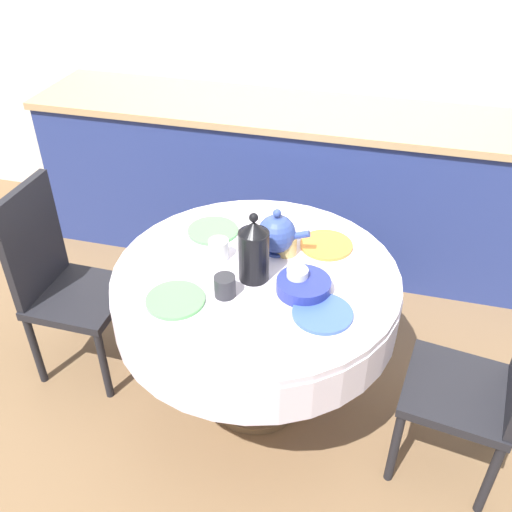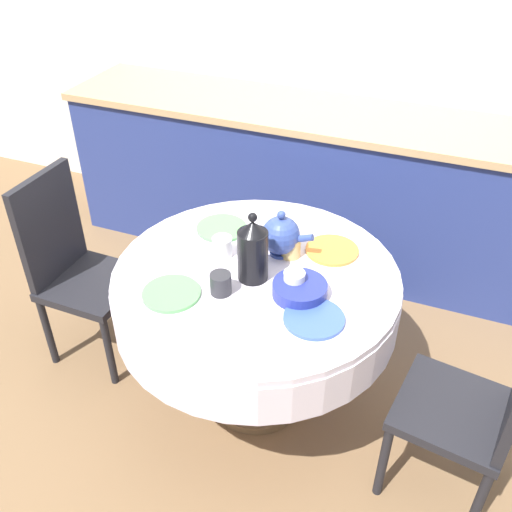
{
  "view_description": "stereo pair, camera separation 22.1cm",
  "coord_description": "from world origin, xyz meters",
  "px_view_note": "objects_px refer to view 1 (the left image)",
  "views": [
    {
      "loc": [
        0.46,
        -1.74,
        2.11
      ],
      "look_at": [
        0.0,
        0.0,
        0.82
      ],
      "focal_mm": 40.0,
      "sensor_mm": 36.0,
      "label": 1
    },
    {
      "loc": [
        0.67,
        -1.67,
        2.11
      ],
      "look_at": [
        0.0,
        0.0,
        0.82
      ],
      "focal_mm": 40.0,
      "sensor_mm": 36.0,
      "label": 2
    }
  ],
  "objects_px": {
    "teapot": "(277,234)",
    "coffee_carafe": "(253,251)",
    "chair_left": "(488,380)",
    "chair_right": "(60,277)"
  },
  "relations": [
    {
      "from": "teapot",
      "to": "coffee_carafe",
      "type": "bearing_deg",
      "value": -105.13
    },
    {
      "from": "chair_left",
      "to": "teapot",
      "type": "distance_m",
      "value": 0.97
    },
    {
      "from": "coffee_carafe",
      "to": "teapot",
      "type": "bearing_deg",
      "value": 74.87
    },
    {
      "from": "chair_left",
      "to": "teapot",
      "type": "xyz_separation_m",
      "value": [
        -0.87,
        0.29,
        0.31
      ]
    },
    {
      "from": "chair_left",
      "to": "teapot",
      "type": "relative_size",
      "value": 4.37
    },
    {
      "from": "chair_left",
      "to": "chair_right",
      "type": "relative_size",
      "value": 1.0
    },
    {
      "from": "chair_right",
      "to": "coffee_carafe",
      "type": "relative_size",
      "value": 3.26
    },
    {
      "from": "chair_right",
      "to": "teapot",
      "type": "bearing_deg",
      "value": 99.21
    },
    {
      "from": "coffee_carafe",
      "to": "teapot",
      "type": "xyz_separation_m",
      "value": [
        0.05,
        0.19,
        -0.04
      ]
    },
    {
      "from": "chair_left",
      "to": "coffee_carafe",
      "type": "relative_size",
      "value": 3.26
    }
  ]
}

